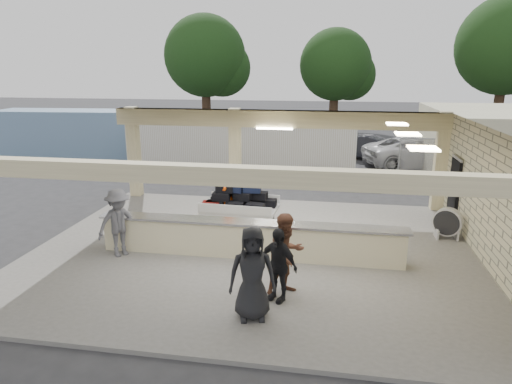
% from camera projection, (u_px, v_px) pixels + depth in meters
% --- Properties ---
extents(ground, '(120.00, 120.00, 0.00)m').
position_uv_depth(ground, '(253.00, 252.00, 12.71)').
color(ground, '#2B2B2E').
rests_on(ground, ground).
extents(pavilion, '(12.01, 10.00, 3.55)m').
position_uv_depth(pavilion, '(264.00, 200.00, 12.95)').
color(pavilion, '#605E59').
rests_on(pavilion, ground).
extents(baggage_counter, '(8.20, 0.58, 0.98)m').
position_uv_depth(baggage_counter, '(249.00, 239.00, 12.08)').
color(baggage_counter, beige).
rests_on(baggage_counter, pavilion).
extents(luggage_cart, '(2.38, 1.55, 1.35)m').
position_uv_depth(luggage_cart, '(239.00, 203.00, 14.40)').
color(luggage_cart, silver).
rests_on(luggage_cart, pavilion).
extents(drum_fan, '(0.87, 0.62, 0.92)m').
position_uv_depth(drum_fan, '(448.00, 222.00, 13.37)').
color(drum_fan, silver).
rests_on(drum_fan, pavilion).
extents(baggage_handler, '(0.39, 0.70, 1.92)m').
position_uv_depth(baggage_handler, '(227.00, 196.00, 14.43)').
color(baggage_handler, '#F14E0C').
rests_on(baggage_handler, pavilion).
extents(passenger_a, '(0.93, 0.91, 1.86)m').
position_uv_depth(passenger_a, '(286.00, 254.00, 9.97)').
color(passenger_a, brown).
rests_on(passenger_a, pavilion).
extents(passenger_b, '(1.01, 0.76, 1.64)m').
position_uv_depth(passenger_b, '(278.00, 265.00, 9.72)').
color(passenger_b, black).
rests_on(passenger_b, pavilion).
extents(passenger_c, '(1.10, 1.16, 1.83)m').
position_uv_depth(passenger_c, '(119.00, 223.00, 12.04)').
color(passenger_c, '#4C4C51').
rests_on(passenger_c, pavilion).
extents(passenger_d, '(1.00, 0.59, 1.92)m').
position_uv_depth(passenger_d, '(252.00, 274.00, 8.98)').
color(passenger_d, black).
rests_on(passenger_d, pavilion).
extents(car_white_a, '(5.94, 4.10, 1.55)m').
position_uv_depth(car_white_a, '(419.00, 152.00, 23.38)').
color(car_white_a, silver).
rests_on(car_white_a, ground).
extents(car_dark, '(4.22, 2.55, 1.33)m').
position_uv_depth(car_dark, '(372.00, 148.00, 25.37)').
color(car_dark, black).
rests_on(car_dark, ground).
extents(container_white, '(11.42, 2.68, 2.46)m').
position_uv_depth(container_white, '(241.00, 145.00, 22.87)').
color(container_white, silver).
rests_on(container_white, ground).
extents(container_blue, '(10.39, 3.27, 2.66)m').
position_uv_depth(container_blue, '(89.00, 134.00, 25.90)').
color(container_blue, '#657FA2').
rests_on(container_blue, ground).
extents(tree_left, '(6.60, 6.30, 9.00)m').
position_uv_depth(tree_left, '(210.00, 59.00, 35.45)').
color(tree_left, '#382619').
rests_on(tree_left, ground).
extents(tree_mid, '(6.00, 5.60, 8.00)m').
position_uv_depth(tree_mid, '(339.00, 68.00, 35.90)').
color(tree_mid, '#382619').
rests_on(tree_mid, ground).
extents(tree_right, '(7.20, 7.00, 10.00)m').
position_uv_depth(tree_right, '(510.00, 50.00, 32.68)').
color(tree_right, '#382619').
rests_on(tree_right, ground).
extents(adjacent_building, '(6.00, 8.00, 3.20)m').
position_uv_depth(adjacent_building, '(502.00, 146.00, 20.26)').
color(adjacent_building, beige).
rests_on(adjacent_building, ground).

